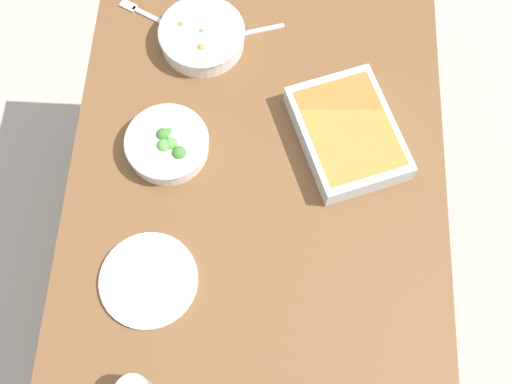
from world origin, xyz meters
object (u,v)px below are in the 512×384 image
(stew_bowl, at_px, (202,36))
(side_plate, at_px, (149,280))
(fork_on_table, at_px, (145,14))
(spoon_by_stew, at_px, (242,34))
(broccoli_bowl, at_px, (167,144))
(baking_dish, at_px, (348,133))

(stew_bowl, height_order, side_plate, stew_bowl)
(side_plate, relative_size, fork_on_table, 1.33)
(stew_bowl, relative_size, spoon_by_stew, 1.29)
(stew_bowl, relative_size, side_plate, 1.01)
(broccoli_bowl, relative_size, side_plate, 0.92)
(broccoli_bowl, bearing_deg, fork_on_table, 15.17)
(stew_bowl, bearing_deg, baking_dish, -124.81)
(baking_dish, xyz_separation_m, fork_on_table, (0.34, 0.54, -0.03))
(stew_bowl, bearing_deg, spoon_by_stew, -72.73)
(broccoli_bowl, bearing_deg, side_plate, 178.17)
(spoon_by_stew, relative_size, fork_on_table, 1.04)
(stew_bowl, height_order, baking_dish, same)
(side_plate, xyz_separation_m, fork_on_table, (0.72, 0.10, -0.00))
(side_plate, bearing_deg, broccoli_bowl, -1.83)
(broccoli_bowl, height_order, spoon_by_stew, broccoli_bowl)
(side_plate, xyz_separation_m, spoon_by_stew, (0.67, -0.17, -0.00))
(stew_bowl, xyz_separation_m, broccoli_bowl, (-0.31, 0.06, -0.00))
(broccoli_bowl, bearing_deg, baking_dish, -83.10)
(side_plate, bearing_deg, baking_dish, -49.35)
(side_plate, distance_m, spoon_by_stew, 0.69)
(stew_bowl, xyz_separation_m, spoon_by_stew, (0.03, -0.10, -0.03))
(baking_dish, relative_size, side_plate, 1.63)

